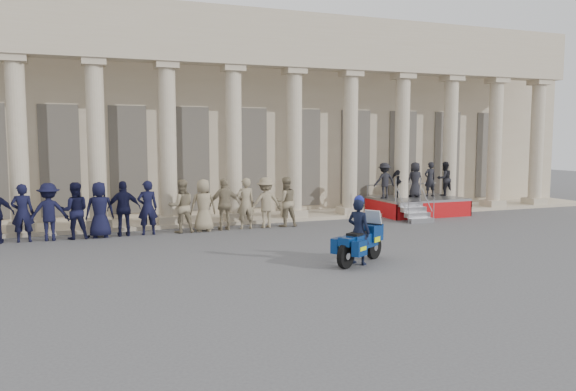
# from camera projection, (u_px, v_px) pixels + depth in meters

# --- Properties ---
(ground) EXTENTS (90.00, 90.00, 0.00)m
(ground) POSITION_uv_depth(u_px,v_px,m) (268.00, 269.00, 14.80)
(ground) COLOR #47474A
(ground) RESTS_ON ground
(building) EXTENTS (40.00, 12.50, 9.00)m
(building) POSITION_uv_depth(u_px,v_px,m) (172.00, 116.00, 28.04)
(building) COLOR tan
(building) RESTS_ON ground
(officer_rank) EXTENTS (18.20, 0.74, 1.94)m
(officer_rank) POSITION_uv_depth(u_px,v_px,m) (40.00, 212.00, 18.70)
(officer_rank) COLOR black
(officer_rank) RESTS_ON ground
(reviewing_stand) EXTENTS (4.09, 3.79, 2.36)m
(reviewing_stand) POSITION_uv_depth(u_px,v_px,m) (414.00, 187.00, 25.25)
(reviewing_stand) COLOR gray
(reviewing_stand) RESTS_ON ground
(motorcycle) EXTENTS (1.94, 1.48, 1.41)m
(motorcycle) POSITION_uv_depth(u_px,v_px,m) (361.00, 241.00, 15.39)
(motorcycle) COLOR black
(motorcycle) RESTS_ON ground
(rider) EXTENTS (0.71, 0.79, 1.90)m
(rider) POSITION_uv_depth(u_px,v_px,m) (359.00, 230.00, 15.26)
(rider) COLOR black
(rider) RESTS_ON ground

